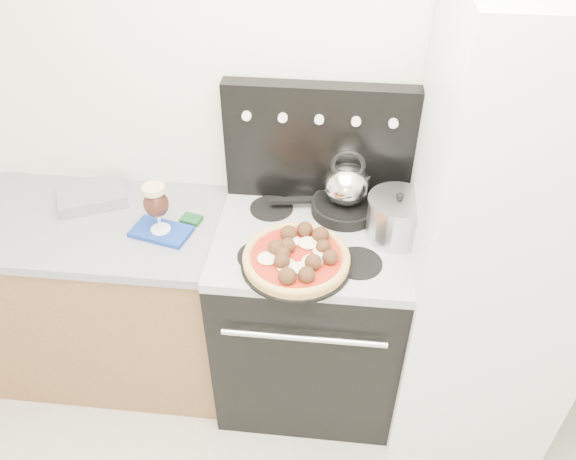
# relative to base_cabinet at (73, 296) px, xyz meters

# --- Properties ---
(room_shell) EXTENTS (3.52, 3.01, 2.52)m
(room_shell) POSITION_rel_base_cabinet_xyz_m (1.02, -0.91, 0.82)
(room_shell) COLOR beige
(room_shell) RESTS_ON ground
(base_cabinet) EXTENTS (1.45, 0.60, 0.86)m
(base_cabinet) POSITION_rel_base_cabinet_xyz_m (0.00, 0.00, 0.00)
(base_cabinet) COLOR brown
(base_cabinet) RESTS_ON ground
(countertop) EXTENTS (1.48, 0.63, 0.04)m
(countertop) POSITION_rel_base_cabinet_xyz_m (0.00, 0.00, 0.45)
(countertop) COLOR gray
(countertop) RESTS_ON base_cabinet
(stove_body) EXTENTS (0.76, 0.65, 0.88)m
(stove_body) POSITION_rel_base_cabinet_xyz_m (1.10, -0.02, 0.01)
(stove_body) COLOR black
(stove_body) RESTS_ON ground
(cooktop) EXTENTS (0.76, 0.65, 0.04)m
(cooktop) POSITION_rel_base_cabinet_xyz_m (1.10, -0.02, 0.47)
(cooktop) COLOR #ADADB2
(cooktop) RESTS_ON stove_body
(backguard) EXTENTS (0.76, 0.08, 0.50)m
(backguard) POSITION_rel_base_cabinet_xyz_m (1.10, 0.25, 0.74)
(backguard) COLOR black
(backguard) RESTS_ON cooktop
(fridge) EXTENTS (0.64, 0.68, 1.90)m
(fridge) POSITION_rel_base_cabinet_xyz_m (1.80, -0.05, 0.52)
(fridge) COLOR silver
(fridge) RESTS_ON ground
(foil_sheet) EXTENTS (0.33, 0.30, 0.06)m
(foil_sheet) POSITION_rel_base_cabinet_xyz_m (0.16, 0.12, 0.50)
(foil_sheet) COLOR silver
(foil_sheet) RESTS_ON countertop
(oven_mitt) EXTENTS (0.26, 0.18, 0.02)m
(oven_mitt) POSITION_rel_base_cabinet_xyz_m (0.51, -0.06, 0.48)
(oven_mitt) COLOR navy
(oven_mitt) RESTS_ON countertop
(beer_glass) EXTENTS (0.11, 0.11, 0.21)m
(beer_glass) POSITION_rel_base_cabinet_xyz_m (0.51, -0.06, 0.60)
(beer_glass) COLOR black
(beer_glass) RESTS_ON oven_mitt
(pizza_pan) EXTENTS (0.52, 0.52, 0.01)m
(pizza_pan) POSITION_rel_base_cabinet_xyz_m (1.06, -0.20, 0.50)
(pizza_pan) COLOR black
(pizza_pan) RESTS_ON cooktop
(pizza) EXTENTS (0.49, 0.49, 0.06)m
(pizza) POSITION_rel_base_cabinet_xyz_m (1.06, -0.20, 0.53)
(pizza) COLOR #E5C25C
(pizza) RESTS_ON pizza_pan
(skillet) EXTENTS (0.32, 0.32, 0.05)m
(skillet) POSITION_rel_base_cabinet_xyz_m (1.23, 0.14, 0.51)
(skillet) COLOR black
(skillet) RESTS_ON cooktop
(tea_kettle) EXTENTS (0.23, 0.23, 0.20)m
(tea_kettle) POSITION_rel_base_cabinet_xyz_m (1.23, 0.14, 0.64)
(tea_kettle) COLOR white
(tea_kettle) RESTS_ON skillet
(stock_pot) EXTENTS (0.26, 0.26, 0.16)m
(stock_pot) POSITION_rel_base_cabinet_xyz_m (1.42, 0.00, 0.57)
(stock_pot) COLOR #B5B6BC
(stock_pot) RESTS_ON cooktop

